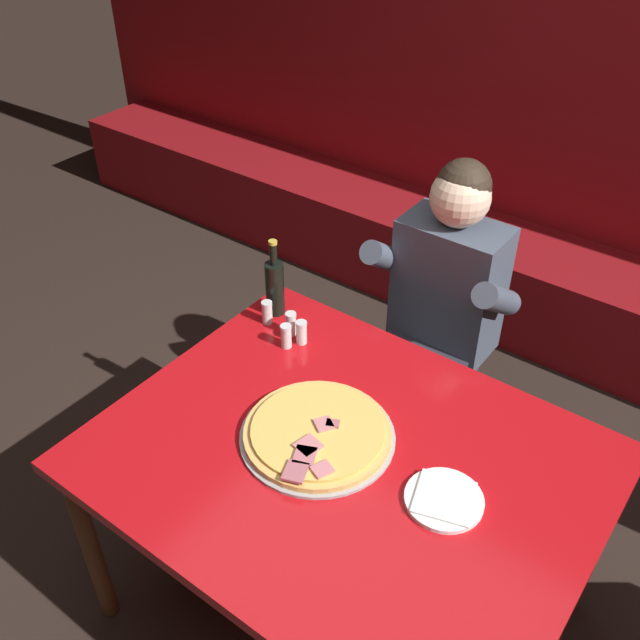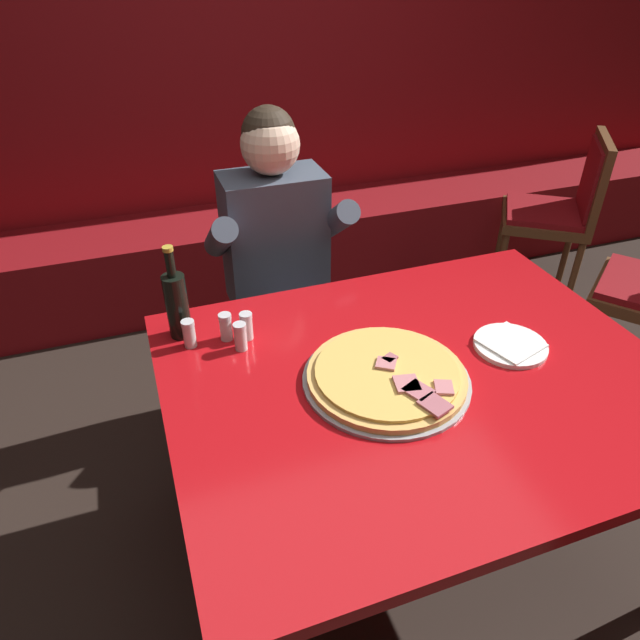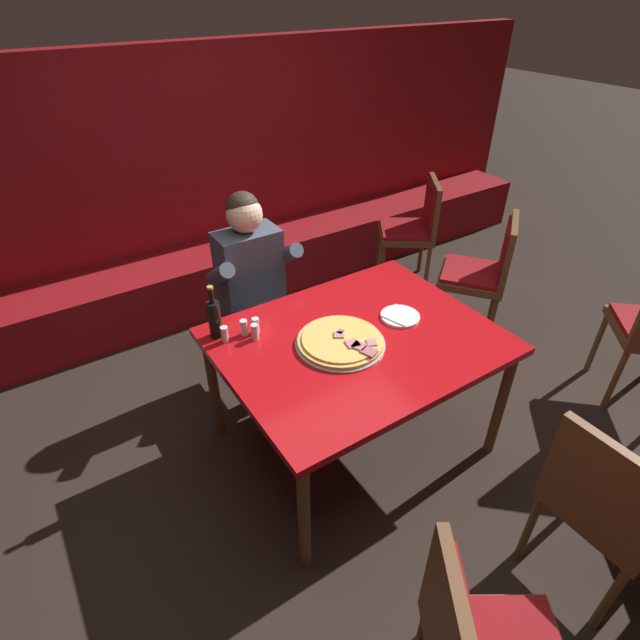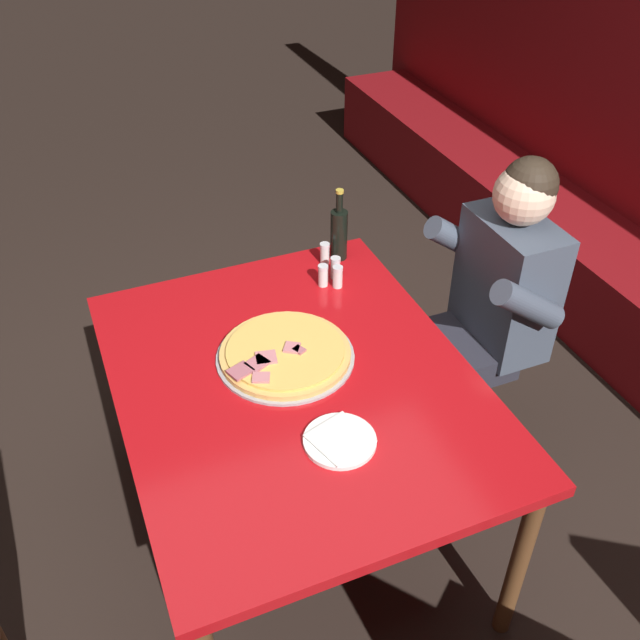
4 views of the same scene
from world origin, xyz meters
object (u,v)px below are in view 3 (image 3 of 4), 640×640
diner_seated_blue_shirt (257,287)px  shaker_parmesan (244,328)px  shaker_black_pepper (255,332)px  shaker_red_pepper_flakes (225,335)px  dining_chair_far_left (608,500)px  pizza (341,341)px  dining_chair_near_right (415,225)px  beer_bottle (214,318)px  dining_chair_side_aisle (484,269)px  main_dining_table (357,349)px  plate_white_paper (400,316)px  shaker_oregano (256,326)px

diner_seated_blue_shirt → shaker_parmesan: bearing=-123.0°
shaker_black_pepper → shaker_red_pepper_flakes: bearing=154.8°
diner_seated_blue_shirt → dining_chair_far_left: size_ratio=1.37×
pizza → dining_chair_near_right: (1.62, 1.22, -0.23)m
dining_chair_far_left → shaker_parmesan: bearing=118.6°
beer_bottle → dining_chair_side_aisle: size_ratio=0.31×
shaker_black_pepper → dining_chair_side_aisle: bearing=2.3°
main_dining_table → shaker_red_pepper_flakes: bearing=149.2°
dining_chair_side_aisle → beer_bottle: bearing=178.4°
dining_chair_far_left → dining_chair_side_aisle: size_ratio=0.98×
main_dining_table → plate_white_paper: 0.31m
shaker_oregano → shaker_red_pepper_flakes: size_ratio=1.00×
plate_white_paper → diner_seated_blue_shirt: size_ratio=0.16×
main_dining_table → dining_chair_side_aisle: (1.37, 0.35, -0.12)m
shaker_oregano → diner_seated_blue_shirt: 0.55m
beer_bottle → shaker_oregano: (0.18, -0.08, -0.07)m
shaker_oregano → shaker_red_pepper_flakes: (-0.16, 0.02, 0.00)m
shaker_parmesan → shaker_black_pepper: bearing=-64.8°
shaker_oregano → dining_chair_near_right: size_ratio=0.09×
main_dining_table → dining_chair_near_right: dining_chair_near_right is taller
shaker_red_pepper_flakes → shaker_black_pepper: same height
beer_bottle → shaker_black_pepper: (0.15, -0.13, -0.07)m
plate_white_paper → dining_chair_near_right: size_ratio=0.23×
shaker_red_pepper_flakes → dining_chair_side_aisle: bearing=0.3°
shaker_parmesan → dining_chair_near_right: dining_chair_near_right is taller
shaker_oregano → shaker_red_pepper_flakes: same height
plate_white_paper → dining_chair_far_left: size_ratio=0.23×
plate_white_paper → shaker_oregano: bearing=156.9°
main_dining_table → pizza: 0.14m
shaker_oregano → dining_chair_near_right: (1.92, 0.90, -0.25)m
shaker_red_pepper_flakes → dining_chair_near_right: bearing=22.9°
shaker_red_pepper_flakes → shaker_parmesan: bearing=-0.8°
diner_seated_blue_shirt → dining_chair_near_right: size_ratio=1.38×
plate_white_paper → dining_chair_side_aisle: (1.07, 0.33, -0.20)m
shaker_red_pepper_flakes → dining_chair_far_left: 1.81m
shaker_red_pepper_flakes → diner_seated_blue_shirt: (0.41, 0.47, -0.10)m
beer_bottle → shaker_red_pepper_flakes: size_ratio=3.40×
dining_chair_near_right → dining_chair_side_aisle: size_ratio=0.97×
main_dining_table → shaker_parmesan: (-0.46, 0.34, 0.11)m
beer_bottle → shaker_oregano: bearing=-24.7°
pizza → shaker_oregano: (-0.30, 0.32, 0.02)m
diner_seated_blue_shirt → dining_chair_side_aisle: bearing=-16.6°
main_dining_table → diner_seated_blue_shirt: size_ratio=1.07×
shaker_black_pepper → shaker_oregano: bearing=58.0°
main_dining_table → pizza: pizza is taller
pizza → dining_chair_far_left: (0.47, -1.20, -0.23)m
beer_bottle → main_dining_table: bearing=-34.7°
shaker_red_pepper_flakes → dining_chair_side_aisle: (1.94, 0.01, -0.23)m
shaker_black_pepper → shaker_parmesan: bearing=115.2°
plate_white_paper → dining_chair_far_left: 1.23m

